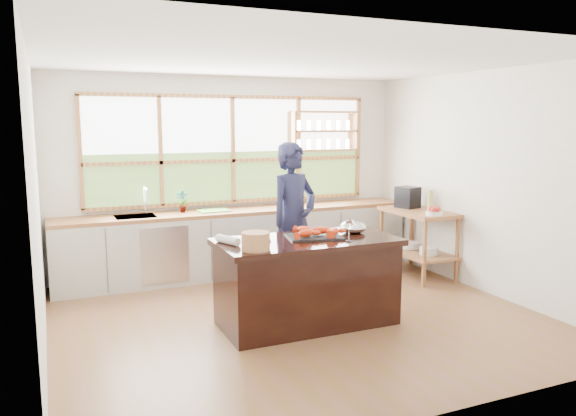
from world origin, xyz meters
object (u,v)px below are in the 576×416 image
island (307,281)px  wicker_basket (256,241)px  cook (294,220)px  espresso_machine (408,197)px

island → wicker_basket: wicker_basket is taller
island → wicker_basket: bearing=-158.1°
island → wicker_basket: (-0.65, -0.26, 0.53)m
cook → wicker_basket: cook is taller
wicker_basket → cook: bearing=52.5°
island → cook: (0.26, 0.93, 0.47)m
espresso_machine → wicker_basket: (-2.84, -1.62, -0.06)m
island → cook: bearing=74.3°
cook → wicker_basket: 1.51m
cook → espresso_machine: bearing=-7.5°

